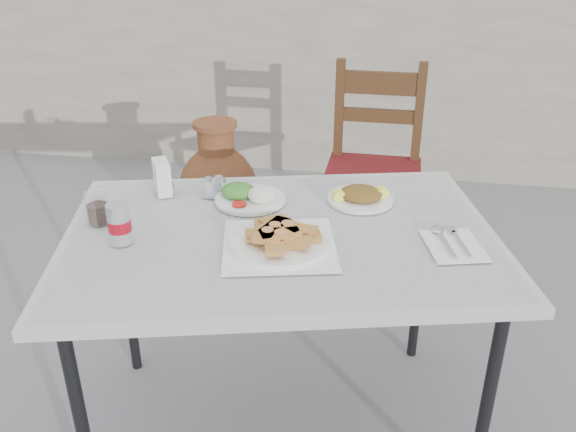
% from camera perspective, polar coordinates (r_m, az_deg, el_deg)
% --- Properties ---
extents(ground, '(80.00, 80.00, 0.00)m').
position_cam_1_polar(ground, '(2.27, -5.06, -19.24)').
color(ground, slate).
rests_on(ground, ground).
extents(cafe_table, '(1.44, 1.14, 0.77)m').
position_cam_1_polar(cafe_table, '(1.83, -0.72, -2.96)').
color(cafe_table, black).
rests_on(cafe_table, ground).
extents(pide_plate, '(0.38, 0.38, 0.07)m').
position_cam_1_polar(pide_plate, '(1.71, -0.82, -1.93)').
color(pide_plate, white).
rests_on(pide_plate, cafe_table).
extents(salad_rice_plate, '(0.23, 0.23, 0.06)m').
position_cam_1_polar(salad_rice_plate, '(1.98, -3.64, 1.95)').
color(salad_rice_plate, white).
rests_on(salad_rice_plate, cafe_table).
extents(salad_chopped_plate, '(0.21, 0.21, 0.05)m').
position_cam_1_polar(salad_chopped_plate, '(2.00, 6.80, 1.90)').
color(salad_chopped_plate, white).
rests_on(salad_chopped_plate, cafe_table).
extents(soda_can, '(0.07, 0.07, 0.12)m').
position_cam_1_polar(soda_can, '(1.78, -15.50, -0.69)').
color(soda_can, silver).
rests_on(soda_can, cafe_table).
extents(cola_glass, '(0.07, 0.07, 0.10)m').
position_cam_1_polar(cola_glass, '(1.92, -17.38, 0.60)').
color(cola_glass, white).
rests_on(cola_glass, cafe_table).
extents(napkin_holder, '(0.09, 0.11, 0.11)m').
position_cam_1_polar(napkin_holder, '(2.07, -11.69, 3.59)').
color(napkin_holder, white).
rests_on(napkin_holder, cafe_table).
extents(condiment_caddy, '(0.10, 0.08, 0.07)m').
position_cam_1_polar(condiment_caddy, '(2.04, -6.64, 2.55)').
color(condiment_caddy, silver).
rests_on(condiment_caddy, cafe_table).
extents(cutlery_napkin, '(0.19, 0.22, 0.01)m').
position_cam_1_polar(cutlery_napkin, '(1.80, 15.02, -2.41)').
color(cutlery_napkin, white).
rests_on(cutlery_napkin, cafe_table).
extents(chair, '(0.45, 0.45, 1.00)m').
position_cam_1_polar(chair, '(2.94, 8.02, 4.35)').
color(chair, '#391C0F').
rests_on(chair, ground).
extents(terracotta_urn, '(0.41, 0.41, 0.72)m').
position_cam_1_polar(terracotta_urn, '(3.10, -6.49, 1.93)').
color(terracotta_urn, brown).
rests_on(terracotta_urn, ground).
extents(back_wall, '(6.00, 0.25, 1.20)m').
position_cam_1_polar(back_wall, '(4.17, 3.28, 12.43)').
color(back_wall, '#AA9F8D').
rests_on(back_wall, ground).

